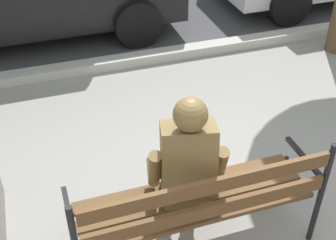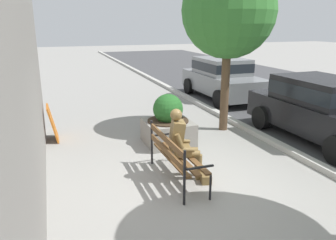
# 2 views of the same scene
# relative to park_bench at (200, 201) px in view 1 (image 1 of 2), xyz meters

# --- Properties ---
(ground_plane) EXTENTS (80.00, 80.00, 0.00)m
(ground_plane) POSITION_rel_park_bench_xyz_m (0.28, 0.07, -0.54)
(ground_plane) COLOR gray
(curb_stone) EXTENTS (60.00, 0.20, 0.12)m
(curb_stone) POSITION_rel_park_bench_xyz_m (0.28, 2.97, -0.48)
(curb_stone) COLOR #B2AFA8
(curb_stone) RESTS_ON ground
(park_bench) EXTENTS (1.80, 0.54, 0.95)m
(park_bench) POSITION_rel_park_bench_xyz_m (0.00, 0.00, 0.00)
(park_bench) COLOR brown
(park_bench) RESTS_ON ground
(bronze_statue_seated) EXTENTS (0.76, 0.80, 1.37)m
(bronze_statue_seated) POSITION_rel_park_bench_xyz_m (-0.02, 0.21, 0.12)
(bronze_statue_seated) COLOR brown
(bronze_statue_seated) RESTS_ON ground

